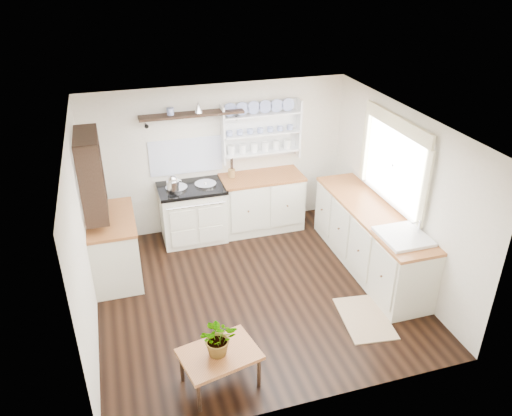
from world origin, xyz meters
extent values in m
cube|color=black|center=(0.00, 0.00, 0.00)|extent=(4.00, 3.80, 0.01)
cube|color=beige|center=(0.00, 1.90, 1.15)|extent=(4.00, 0.02, 2.30)
cube|color=beige|center=(2.00, 0.00, 1.15)|extent=(0.02, 3.80, 2.30)
cube|color=beige|center=(-2.00, 0.00, 1.15)|extent=(0.02, 3.80, 2.30)
cube|color=white|center=(0.00, 0.00, 2.30)|extent=(4.00, 3.80, 0.01)
cube|color=white|center=(1.96, 0.15, 1.50)|extent=(0.04, 1.40, 1.00)
cube|color=white|center=(1.94, 0.15, 1.50)|extent=(0.02, 1.50, 1.10)
cube|color=beige|center=(1.92, 0.15, 2.08)|extent=(0.04, 1.55, 0.18)
cube|color=silver|center=(-0.51, 1.57, 0.42)|extent=(0.95, 0.61, 0.83)
cube|color=black|center=(-0.51, 1.57, 0.86)|extent=(0.99, 0.65, 0.05)
cylinder|color=silver|center=(-0.73, 1.57, 0.90)|extent=(0.32, 0.32, 0.03)
cylinder|color=silver|center=(-0.29, 1.57, 0.90)|extent=(0.32, 0.32, 0.03)
cylinder|color=silver|center=(-0.51, 1.22, 0.74)|extent=(0.85, 0.02, 0.02)
cube|color=beige|center=(0.60, 1.60, 0.44)|extent=(1.25, 0.60, 0.88)
cube|color=brown|center=(0.60, 1.60, 0.88)|extent=(1.27, 0.63, 0.04)
cube|color=beige|center=(1.70, 0.10, 0.44)|extent=(0.60, 2.40, 0.88)
cube|color=brown|center=(1.70, 0.10, 0.88)|extent=(0.62, 2.43, 0.04)
cube|color=white|center=(1.70, -0.65, 0.80)|extent=(0.55, 0.60, 0.28)
cylinder|color=silver|center=(1.90, -0.65, 1.00)|extent=(0.02, 0.02, 0.22)
cube|color=beige|center=(-1.70, 0.90, 0.44)|extent=(0.60, 1.10, 0.88)
cube|color=brown|center=(-1.70, 0.90, 0.88)|extent=(0.62, 1.13, 0.04)
cube|color=white|center=(0.65, 1.88, 1.55)|extent=(1.20, 0.03, 0.90)
cube|color=white|center=(0.65, 1.79, 1.55)|extent=(1.20, 0.22, 0.02)
cylinder|color=navy|center=(0.65, 1.80, 1.82)|extent=(0.20, 0.02, 0.20)
cube|color=black|center=(-0.40, 1.77, 1.92)|extent=(1.50, 0.24, 0.04)
cone|color=black|center=(-1.05, 1.84, 1.81)|extent=(0.06, 0.20, 0.06)
cone|color=black|center=(0.25, 1.84, 1.81)|extent=(0.06, 0.20, 0.06)
cube|color=black|center=(-1.84, 0.90, 1.55)|extent=(0.28, 0.80, 1.05)
cylinder|color=olive|center=(0.14, 1.68, 0.97)|extent=(0.11, 0.11, 0.13)
cube|color=brown|center=(-0.79, -1.40, 0.40)|extent=(0.87, 0.70, 0.04)
cylinder|color=black|center=(-1.06, -1.69, 0.19)|extent=(0.04, 0.04, 0.38)
cylinder|color=black|center=(-1.16, -1.25, 0.19)|extent=(0.04, 0.04, 0.38)
cylinder|color=black|center=(-0.41, -1.55, 0.19)|extent=(0.04, 0.04, 0.38)
cylinder|color=black|center=(-0.51, -1.11, 0.19)|extent=(0.04, 0.04, 0.38)
imported|color=#3F7233|center=(-0.79, -1.40, 0.62)|extent=(0.40, 0.36, 0.41)
cube|color=#8B7850|center=(1.13, -0.93, 0.01)|extent=(0.65, 0.91, 0.02)
camera|label=1|loc=(-1.52, -5.11, 4.05)|focal=35.00mm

